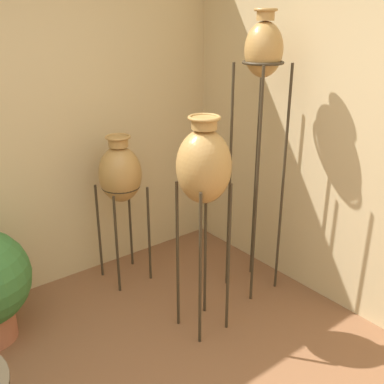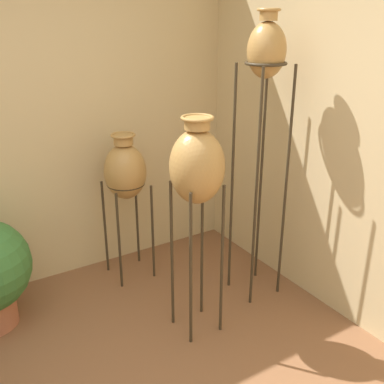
# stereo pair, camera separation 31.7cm
# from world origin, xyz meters

# --- Properties ---
(vase_stand_tall) EXTENTS (0.29, 0.29, 2.06)m
(vase_stand_tall) POSITION_xyz_m (1.60, 0.91, 1.72)
(vase_stand_tall) COLOR #382D1E
(vase_stand_tall) RESTS_ON ground_plane
(vase_stand_medium) EXTENTS (0.34, 0.34, 1.47)m
(vase_stand_medium) POSITION_xyz_m (0.97, 0.75, 1.16)
(vase_stand_medium) COLOR #382D1E
(vase_stand_medium) RESTS_ON ground_plane
(vase_stand_short) EXTENTS (0.33, 0.33, 1.20)m
(vase_stand_short) POSITION_xyz_m (0.88, 1.62, 0.89)
(vase_stand_short) COLOR #382D1E
(vase_stand_short) RESTS_ON ground_plane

